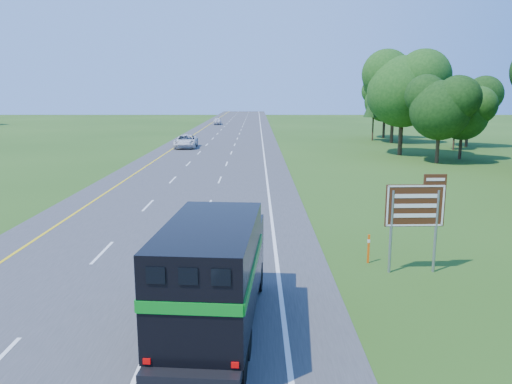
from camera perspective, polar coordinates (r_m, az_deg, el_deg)
road at (r=59.70m, az=-4.45°, el=4.81°), size 15.00×260.00×0.04m
lane_markings at (r=59.70m, az=-4.45°, el=4.84°), size 11.15×260.00×0.01m
horse_truck at (r=14.02m, az=-4.79°, el=-9.07°), size 2.85×7.55×3.28m
white_suv at (r=62.41m, az=-8.02°, el=5.77°), size 2.86×5.82×1.59m
far_car at (r=108.86m, az=-4.43°, el=8.08°), size 1.95×4.32×1.44m
exit_sign at (r=19.32m, az=17.81°, el=-1.91°), size 2.21×0.16×3.75m
delineator at (r=20.38m, az=12.74°, el=-6.23°), size 0.10×0.05×1.18m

